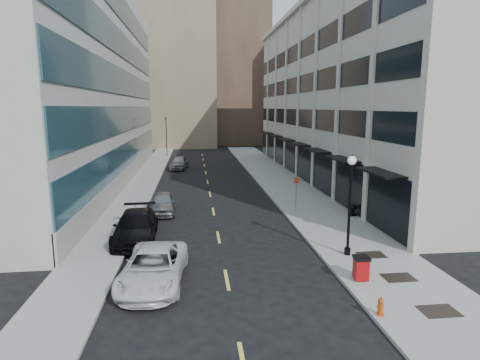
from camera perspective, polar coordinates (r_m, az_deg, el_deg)
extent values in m
plane|color=black|center=(16.76, -1.30, -16.79)|extent=(160.00, 160.00, 0.00)
cube|color=gray|center=(36.74, 7.48, -1.62)|extent=(5.00, 80.00, 0.15)
cube|color=gray|center=(36.03, -14.68, -2.11)|extent=(3.00, 80.00, 0.15)
cube|color=beige|center=(45.72, 17.42, 11.60)|extent=(14.00, 46.00, 18.00)
cube|color=black|center=(43.73, 8.53, 2.83)|extent=(0.18, 46.00, 3.60)
cube|color=beige|center=(44.54, 8.90, 23.69)|extent=(0.60, 46.40, 0.50)
cube|color=black|center=(43.39, 8.70, 8.73)|extent=(0.12, 46.00, 1.80)
cube|color=black|center=(43.43, 8.83, 13.35)|extent=(0.12, 46.00, 1.80)
cube|color=black|center=(43.76, 8.96, 17.93)|extent=(0.12, 46.00, 1.80)
cube|color=beige|center=(22.05, 25.08, 12.94)|extent=(0.35, 0.60, 18.00)
cube|color=beige|center=(27.35, 18.38, 12.69)|extent=(0.35, 0.60, 18.00)
cube|color=beige|center=(32.90, 13.91, 12.43)|extent=(0.35, 0.60, 18.00)
cube|color=beige|center=(38.58, 10.75, 12.20)|extent=(0.35, 0.60, 18.00)
cube|color=beige|center=(44.35, 8.41, 12.01)|extent=(0.35, 0.60, 18.00)
cube|color=beige|center=(50.17, 6.61, 11.84)|extent=(0.35, 0.60, 18.00)
cube|color=beige|center=(56.03, 5.18, 11.71)|extent=(0.35, 0.60, 18.00)
cube|color=beige|center=(61.91, 4.03, 11.59)|extent=(0.35, 0.60, 18.00)
cube|color=black|center=(24.62, 19.25, 1.03)|extent=(1.30, 4.00, 0.12)
cube|color=black|center=(30.07, 14.31, 2.89)|extent=(1.30, 4.00, 0.12)
cube|color=black|center=(35.70, 10.90, 4.15)|extent=(1.30, 4.00, 0.12)
cube|color=black|center=(41.43, 8.42, 5.07)|extent=(1.30, 4.00, 0.12)
cube|color=black|center=(47.23, 6.54, 5.75)|extent=(1.30, 4.00, 0.12)
cube|color=black|center=(53.07, 5.06, 6.28)|extent=(1.30, 4.00, 0.12)
cube|color=black|center=(58.95, 3.88, 6.70)|extent=(1.30, 4.00, 0.12)
cube|color=beige|center=(44.40, -26.53, 12.34)|extent=(16.00, 46.00, 20.00)
cube|color=gray|center=(42.90, -15.39, 0.94)|extent=(0.20, 46.00, 1.80)
cube|color=#274F5C|center=(42.62, -15.54, 3.73)|extent=(0.14, 45.60, 2.40)
cube|color=#274F5C|center=(42.38, -15.77, 8.43)|extent=(0.14, 45.60, 2.40)
cube|color=#274F5C|center=(42.43, -16.01, 13.15)|extent=(0.14, 45.60, 2.40)
cube|color=#274F5C|center=(42.77, -16.25, 17.84)|extent=(0.14, 45.60, 2.40)
cube|color=#274F5C|center=(43.39, -16.50, 22.41)|extent=(0.14, 45.60, 2.40)
cube|color=#948161|center=(83.13, -8.71, 14.63)|extent=(14.00, 18.00, 28.00)
cube|color=brown|center=(87.85, -0.49, 16.48)|extent=(12.00, 16.00, 34.00)
cube|color=#948161|center=(93.77, -14.70, 12.08)|extent=(12.00, 14.00, 22.00)
cube|color=beige|center=(83.17, 6.99, 11.91)|extent=(10.00, 14.00, 20.00)
cube|color=black|center=(17.36, 26.43, -16.35)|extent=(1.40, 1.00, 0.01)
cube|color=black|center=(19.69, 21.61, -12.77)|extent=(1.40, 1.00, 0.01)
cube|color=black|center=(22.00, 18.15, -10.08)|extent=(1.40, 1.00, 0.01)
cube|color=#D8CC4C|center=(18.55, -1.89, -13.96)|extent=(0.15, 2.20, 0.01)
cube|color=#D8CC4C|center=(24.13, -3.09, -8.11)|extent=(0.15, 2.20, 0.01)
cube|color=#D8CC4C|center=(29.87, -3.81, -4.48)|extent=(0.15, 2.20, 0.01)
cube|color=#D8CC4C|center=(35.70, -4.29, -2.02)|extent=(0.15, 2.20, 0.01)
cube|color=#D8CC4C|center=(41.58, -4.64, -0.26)|extent=(0.15, 2.20, 0.01)
cube|color=#D8CC4C|center=(47.49, -4.90, 1.07)|extent=(0.15, 2.20, 0.01)
cube|color=#D8CC4C|center=(53.42, -5.10, 2.10)|extent=(0.15, 2.20, 0.01)
cube|color=#D8CC4C|center=(59.36, -5.26, 2.93)|extent=(0.15, 2.20, 0.01)
cube|color=#D8CC4C|center=(65.31, -5.40, 3.60)|extent=(0.15, 2.20, 0.01)
cylinder|color=black|center=(63.16, -10.42, 5.98)|extent=(0.12, 0.12, 6.00)
imported|color=black|center=(63.01, -10.51, 8.69)|extent=(0.66, 0.66, 1.98)
imported|color=silver|center=(18.23, -12.19, -12.04)|extent=(2.97, 5.72, 1.54)
imported|color=black|center=(24.03, -14.61, -6.45)|extent=(2.51, 5.82, 1.67)
imported|color=gray|center=(29.75, -10.98, -3.22)|extent=(1.92, 4.49, 1.51)
imported|color=gray|center=(50.35, -8.66, 2.45)|extent=(2.54, 5.01, 1.64)
cylinder|color=#D74E0F|center=(16.28, 19.30, -17.56)|extent=(0.28, 0.28, 0.05)
cylinder|color=#D74E0F|center=(16.16, 19.36, -16.73)|extent=(0.19, 0.19, 0.48)
sphere|color=#D74E0F|center=(16.05, 19.41, -15.91)|extent=(0.21, 0.21, 0.21)
cylinder|color=#D74E0F|center=(16.01, 19.44, -15.57)|extent=(0.06, 0.06, 0.09)
cylinder|color=#D74E0F|center=(16.14, 19.37, -16.53)|extent=(0.26, 0.14, 0.10)
cylinder|color=#D74E0F|center=(16.12, 19.40, -16.56)|extent=(0.16, 0.16, 0.13)
cube|color=#A50B0C|center=(18.75, 16.83, -11.97)|extent=(0.63, 0.63, 0.93)
cube|color=black|center=(18.57, 16.91, -10.55)|extent=(0.71, 0.71, 0.11)
cylinder|color=black|center=(19.10, 15.86, -12.83)|extent=(0.06, 0.21, 0.21)
cylinder|color=black|center=(19.24, 16.92, -12.71)|extent=(0.06, 0.21, 0.21)
cylinder|color=black|center=(21.66, 15.02, -9.76)|extent=(0.32, 0.32, 0.36)
cylinder|color=black|center=(20.99, 15.31, -3.87)|extent=(0.14, 0.14, 4.54)
sphere|color=silver|center=(20.55, 15.64, 2.69)|extent=(0.43, 0.43, 0.43)
cone|color=black|center=(20.52, 15.67, 3.37)|extent=(0.12, 0.12, 0.18)
cylinder|color=slate|center=(29.49, 7.97, -1.83)|extent=(0.05, 0.05, 2.64)
cube|color=red|center=(29.29, 8.03, -0.05)|extent=(0.31, 0.04, 0.42)
cube|color=black|center=(29.23, 15.70, -4.76)|extent=(0.55, 0.55, 0.13)
cylinder|color=black|center=(29.16, 15.72, -4.28)|extent=(0.28, 0.28, 0.42)
ellipsoid|color=black|center=(29.09, 15.75, -3.72)|extent=(0.59, 0.59, 0.41)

